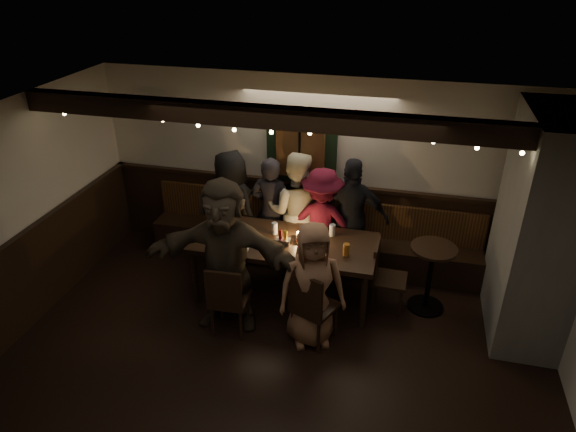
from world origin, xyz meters
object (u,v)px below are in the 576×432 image
(high_top, at_px, (431,270))
(person_b, at_px, (271,211))
(dining_table, at_px, (284,245))
(person_c, at_px, (296,211))
(person_e, at_px, (352,218))
(person_a, at_px, (232,207))
(person_f, at_px, (225,255))
(chair_near_left, at_px, (227,297))
(chair_near_right, at_px, (310,304))
(person_g, at_px, (312,285))
(person_d, at_px, (321,223))
(chair_end, at_px, (383,272))

(high_top, height_order, person_b, person_b)
(dining_table, relative_size, person_c, 1.35)
(dining_table, xyz_separation_m, person_e, (0.74, 0.74, 0.09))
(person_a, bearing_deg, high_top, -167.27)
(high_top, xyz_separation_m, person_c, (-1.82, 0.60, 0.28))
(person_c, bearing_deg, person_a, -0.93)
(person_a, relative_size, person_f, 0.87)
(dining_table, xyz_separation_m, chair_near_left, (-0.44, -0.88, -0.22))
(chair_near_right, xyz_separation_m, person_g, (0.01, 0.06, 0.21))
(person_b, relative_size, person_d, 1.02)
(chair_near_left, xyz_separation_m, person_d, (0.79, 1.53, 0.25))
(chair_near_left, relative_size, person_d, 0.60)
(chair_end, height_order, person_g, person_g)
(person_a, xyz_separation_m, person_g, (1.43, -1.45, -0.06))
(chair_near_left, distance_m, chair_end, 1.92)
(chair_near_left, bearing_deg, person_d, 62.66)
(high_top, bearing_deg, chair_near_left, -154.68)
(person_c, bearing_deg, person_e, 173.36)
(chair_near_right, xyz_separation_m, high_top, (1.28, 0.98, 0.01))
(person_e, bearing_deg, chair_end, 124.44)
(chair_end, distance_m, person_c, 1.48)
(chair_near_left, relative_size, person_g, 0.61)
(person_e, bearing_deg, person_b, -3.41)
(high_top, xyz_separation_m, person_b, (-2.16, 0.61, 0.23))
(high_top, xyz_separation_m, person_a, (-2.70, 0.53, 0.26))
(person_e, bearing_deg, person_f, 46.82)
(chair_near_right, distance_m, high_top, 1.61)
(dining_table, bearing_deg, chair_near_right, -58.24)
(dining_table, distance_m, high_top, 1.80)
(person_a, height_order, person_g, person_a)
(person_e, distance_m, person_f, 1.89)
(chair_end, distance_m, person_f, 1.94)
(dining_table, distance_m, person_g, 0.91)
(high_top, bearing_deg, person_b, 164.29)
(chair_near_left, distance_m, person_e, 2.03)
(dining_table, height_order, person_g, person_g)
(person_c, bearing_deg, chair_end, 145.88)
(dining_table, bearing_deg, chair_end, 2.76)
(person_a, xyz_separation_m, person_f, (0.40, -1.37, 0.12))
(person_e, bearing_deg, person_d, 12.81)
(person_c, distance_m, person_e, 0.77)
(person_a, relative_size, person_g, 1.08)
(person_d, height_order, person_g, person_d)
(dining_table, xyz_separation_m, person_g, (0.51, -0.75, 0.01))
(high_top, bearing_deg, person_e, 151.40)
(chair_near_right, height_order, person_c, person_c)
(dining_table, xyz_separation_m, person_f, (-0.51, -0.67, 0.19))
(dining_table, bearing_deg, person_c, 92.20)
(person_e, distance_m, person_g, 1.51)
(person_c, distance_m, person_f, 1.51)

